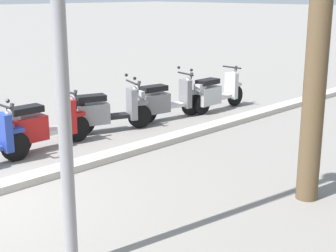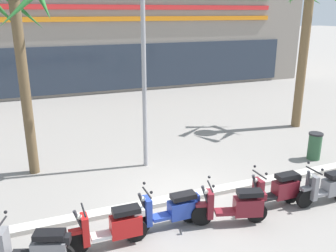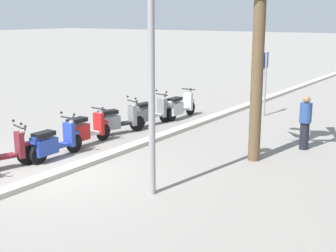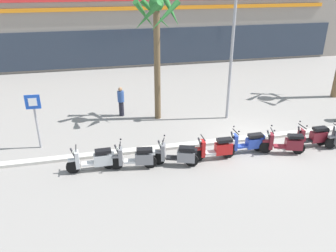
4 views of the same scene
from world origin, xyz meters
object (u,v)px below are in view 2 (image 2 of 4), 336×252
litter_bin (315,146)px  street_lamp (143,42)px  palm_tree_mid_walkway (18,30)px  palm_tree_far_corner (308,18)px  scooter_blue_lead_nearest (171,210)px  scooter_grey_last_in_row (327,187)px  scooter_maroon_gap_after_mid (236,206)px  scooter_maroon_tail_end (277,190)px  scooter_red_far_back (114,227)px  scooter_grey_mid_front (36,249)px

litter_bin → street_lamp: size_ratio=0.14×
palm_tree_mid_walkway → palm_tree_far_corner: (11.13, 0.84, 0.23)m
scooter_blue_lead_nearest → scooter_grey_last_in_row: 4.34m
scooter_blue_lead_nearest → street_lamp: street_lamp is taller
scooter_grey_last_in_row → litter_bin: scooter_grey_last_in_row is taller
palm_tree_mid_walkway → scooter_grey_last_in_row: bearing=-34.4°
scooter_maroon_gap_after_mid → scooter_blue_lead_nearest: bearing=163.6°
scooter_maroon_tail_end → street_lamp: street_lamp is taller
street_lamp → scooter_red_far_back: bearing=-117.4°
scooter_grey_last_in_row → litter_bin: bearing=53.1°
scooter_grey_last_in_row → palm_tree_mid_walkway: 9.60m
scooter_blue_lead_nearest → palm_tree_mid_walkway: bearing=122.9°
scooter_blue_lead_nearest → scooter_maroon_tail_end: size_ratio=1.01×
scooter_maroon_tail_end → scooter_grey_mid_front: bearing=-177.9°
scooter_red_far_back → palm_tree_mid_walkway: size_ratio=0.30×
scooter_grey_last_in_row → street_lamp: size_ratio=0.26×
scooter_grey_mid_front → scooter_blue_lead_nearest: (3.06, 0.37, -0.00)m
scooter_grey_mid_front → litter_bin: 9.55m
scooter_grey_mid_front → scooter_red_far_back: (1.61, 0.13, 0.02)m
scooter_red_far_back → scooter_grey_mid_front: bearing=-175.2°
scooter_blue_lead_nearest → scooter_maroon_gap_after_mid: same height
scooter_grey_mid_front → scooter_blue_lead_nearest: same height
scooter_grey_mid_front → scooter_grey_last_in_row: (7.37, -0.10, 0.00)m
scooter_grey_mid_front → scooter_blue_lead_nearest: 3.08m
scooter_blue_lead_nearest → palm_tree_mid_walkway: size_ratio=0.31×
scooter_grey_mid_front → scooter_red_far_back: size_ratio=0.96×
scooter_grey_last_in_row → scooter_blue_lead_nearest: bearing=173.8°
scooter_grey_mid_front → street_lamp: 6.52m
scooter_maroon_gap_after_mid → street_lamp: street_lamp is taller
palm_tree_mid_walkway → palm_tree_far_corner: palm_tree_far_corner is taller
scooter_red_far_back → street_lamp: size_ratio=0.27×
scooter_blue_lead_nearest → scooter_maroon_gap_after_mid: size_ratio=1.00×
scooter_grey_mid_front → scooter_maroon_tail_end: size_ratio=0.97×
scooter_blue_lead_nearest → scooter_grey_last_in_row: same height
scooter_red_far_back → scooter_maroon_gap_after_mid: size_ratio=0.99×
scooter_blue_lead_nearest → litter_bin: size_ratio=1.91×
palm_tree_mid_walkway → scooter_red_far_back: bearing=-72.9°
scooter_maroon_gap_after_mid → scooter_grey_last_in_row: same height
scooter_grey_mid_front → scooter_maroon_tail_end: 5.98m
scooter_grey_last_in_row → palm_tree_mid_walkway: bearing=145.6°
scooter_red_far_back → palm_tree_mid_walkway: bearing=107.1°
scooter_grey_last_in_row → palm_tree_far_corner: size_ratio=0.27×
scooter_maroon_tail_end → scooter_grey_last_in_row: size_ratio=1.04×
scooter_maroon_gap_after_mid → scooter_maroon_tail_end: (1.42, 0.29, 0.01)m
litter_bin → palm_tree_far_corner: bearing=58.1°
palm_tree_far_corner → litter_bin: (-2.05, -3.29, -4.16)m
scooter_maroon_tail_end → palm_tree_mid_walkway: (-5.82, 4.62, 3.95)m
scooter_blue_lead_nearest → litter_bin: (6.19, 2.02, 0.04)m
scooter_grey_mid_front → scooter_blue_lead_nearest: size_ratio=0.96×
scooter_blue_lead_nearest → palm_tree_far_corner: 10.66m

